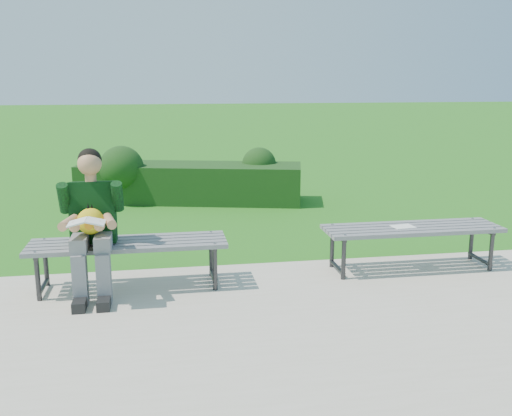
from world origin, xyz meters
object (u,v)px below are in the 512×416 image
at_px(bench_left, 129,247).
at_px(paper_sheet, 403,227).
at_px(hedge, 186,179).
at_px(seated_boy, 92,220).
at_px(bench_right, 412,232).

height_order(bench_left, paper_sheet, bench_left).
xyz_separation_m(hedge, paper_sheet, (2.01, -3.81, 0.12)).
relative_size(seated_boy, paper_sheet, 5.47).
bearing_deg(seated_boy, bench_right, 3.24).
xyz_separation_m(bench_right, seated_boy, (-3.12, -0.18, 0.30)).
bearing_deg(paper_sheet, seated_boy, -176.66).
xyz_separation_m(seated_boy, paper_sheet, (3.02, 0.18, -0.24)).
bearing_deg(bench_left, paper_sheet, 1.74).
relative_size(hedge, paper_sheet, 15.15).
relative_size(bench_left, bench_right, 1.00).
height_order(bench_right, paper_sheet, bench_right).
bearing_deg(bench_right, paper_sheet, 180.00).
bearing_deg(bench_right, bench_left, -178.32).
bearing_deg(seated_boy, hedge, 75.83).
relative_size(bench_left, paper_sheet, 7.48).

